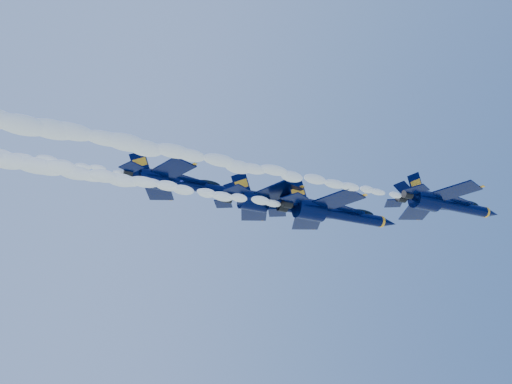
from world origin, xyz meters
name	(u,v)px	position (x,y,z in m)	size (l,w,h in m)	color
jet_lead	(445,204)	(22.16, -9.20, 151.28)	(17.37, 14.25, 6.45)	black
smoke_trail_jet_lead	(222,162)	(-10.46, -9.20, 150.82)	(50.39, 2.21, 1.99)	white
jet_second	(333,213)	(8.96, -1.44, 150.70)	(19.11, 15.67, 7.10)	black
smoke_trail_jet_second	(87,173)	(-24.40, -1.44, 150.22)	(50.39, 2.43, 2.19)	white
jet_third	(277,204)	(2.26, 2.92, 152.62)	(18.62, 15.27, 6.92)	black
smoke_trail_jet_third	(29,164)	(-30.89, 2.92, 152.14)	(50.39, 2.37, 2.14)	white
jet_fourth	(178,183)	(-10.78, 10.32, 156.91)	(18.94, 15.54, 7.04)	black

